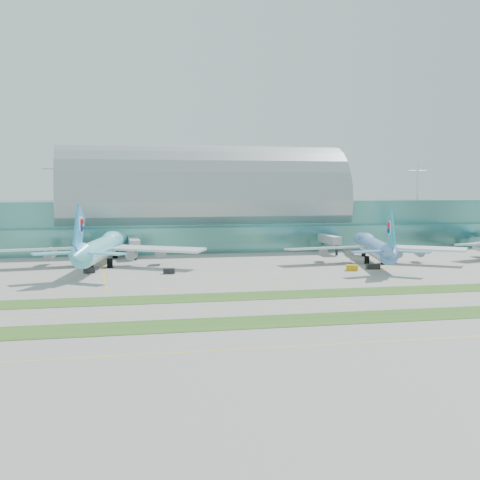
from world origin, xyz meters
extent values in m
plane|color=gray|center=(0.00, 0.00, 0.00)|extent=(700.00, 700.00, 0.00)
cube|color=#3D7A75|center=(0.00, 130.00, 10.00)|extent=(340.00, 42.00, 20.00)
cube|color=#3D7A75|center=(0.00, 106.00, 5.00)|extent=(340.00, 8.00, 10.00)
ellipsoid|color=#9EA5A8|center=(0.00, 130.00, 20.00)|extent=(340.00, 46.20, 16.17)
cylinder|color=white|center=(0.00, 130.00, 28.00)|extent=(0.80, 0.80, 16.00)
cube|color=#B2B7B7|center=(-31.00, 95.00, 5.50)|extent=(3.50, 22.00, 3.00)
cylinder|color=black|center=(-31.00, 85.00, 2.00)|extent=(1.00, 1.00, 4.00)
cube|color=#B2B7B7|center=(44.00, 95.00, 5.50)|extent=(3.50, 22.00, 3.00)
cylinder|color=black|center=(44.00, 85.00, 2.00)|extent=(1.00, 1.00, 4.00)
cube|color=#2D591E|center=(0.00, -28.00, 0.04)|extent=(420.00, 12.00, 0.08)
cube|color=#2D591E|center=(0.00, 2.00, 0.04)|extent=(420.00, 12.00, 0.08)
cube|color=yellow|center=(0.00, -48.00, 0.01)|extent=(420.00, 0.35, 0.01)
cube|color=yellow|center=(0.00, -14.00, 0.01)|extent=(420.00, 0.35, 0.01)
cube|color=yellow|center=(0.00, 18.00, 0.01)|extent=(420.00, 0.35, 0.01)
cube|color=yellow|center=(0.00, 40.00, 0.01)|extent=(420.00, 0.35, 0.01)
cylinder|color=#71E4FA|center=(-42.56, 69.66, 6.24)|extent=(18.94, 63.39, 6.34)
ellipsoid|color=#71E4FA|center=(-39.00, 87.05, 7.98)|extent=(9.77, 20.09, 4.52)
cone|color=#71E4FA|center=(-35.71, 103.12, 6.24)|extent=(7.24, 6.28, 6.34)
cone|color=#71E4FA|center=(-49.75, 34.59, 7.47)|extent=(7.75, 10.23, 6.02)
cube|color=white|center=(-61.01, 71.35, 5.83)|extent=(31.57, 13.12, 1.25)
cylinder|color=gray|center=(-55.39, 75.83, 3.68)|extent=(4.54, 6.21, 3.48)
cube|color=white|center=(-24.94, 63.96, 5.83)|extent=(29.82, 23.38, 1.25)
cylinder|color=gray|center=(-28.34, 70.29, 3.68)|extent=(4.54, 6.21, 3.48)
cube|color=#3398E2|center=(-49.34, 36.60, 13.91)|extent=(3.30, 13.29, 14.74)
cylinder|color=silver|center=(-49.13, 37.60, 15.44)|extent=(1.89, 4.99, 4.91)
cylinder|color=black|center=(-37.73, 93.26, 1.53)|extent=(1.84, 1.84, 3.07)
cylinder|color=black|center=(-46.39, 66.27, 1.53)|extent=(1.84, 1.84, 3.07)
cylinder|color=black|center=(-40.38, 65.03, 1.53)|extent=(1.84, 1.84, 3.07)
cylinder|color=#6297D8|center=(47.27, 58.92, 5.58)|extent=(19.70, 56.34, 5.67)
ellipsoid|color=#6297D8|center=(51.25, 74.30, 7.14)|extent=(9.54, 18.05, 4.04)
cone|color=#6297D8|center=(54.92, 88.51, 5.58)|extent=(6.64, 5.85, 5.67)
cone|color=#6297D8|center=(39.25, 27.91, 6.68)|extent=(7.28, 9.32, 5.39)
cube|color=silver|center=(30.86, 61.27, 5.22)|extent=(28.12, 10.41, 1.12)
cylinder|color=gray|center=(36.09, 65.03, 3.29)|extent=(4.27, 5.65, 3.11)
cube|color=silver|center=(62.76, 53.02, 5.22)|extent=(26.16, 21.87, 1.12)
cylinder|color=gray|center=(60.01, 58.84, 3.29)|extent=(4.27, 5.65, 3.11)
cube|color=#2EACCD|center=(39.71, 29.69, 12.44)|extent=(3.54, 11.78, 13.19)
cylinder|color=white|center=(39.94, 30.57, 13.82)|extent=(1.90, 4.46, 4.39)
cylinder|color=black|center=(52.67, 79.79, 1.37)|extent=(1.65, 1.65, 2.75)
cylinder|color=black|center=(43.69, 56.06, 1.37)|extent=(1.65, 1.65, 2.75)
cylinder|color=black|center=(49.01, 54.69, 1.37)|extent=(1.65, 1.65, 2.75)
cube|color=black|center=(-46.84, 52.86, 0.83)|extent=(3.49, 2.58, 1.65)
cube|color=black|center=(-23.53, 46.69, 0.83)|extent=(3.70, 2.55, 1.66)
cube|color=#E3A00D|center=(32.58, 41.78, 0.87)|extent=(4.06, 3.13, 1.74)
cube|color=black|center=(40.22, 43.28, 0.83)|extent=(4.39, 2.29, 1.66)
camera|label=1|loc=(-46.16, -150.75, 26.18)|focal=50.00mm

